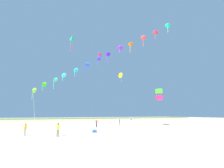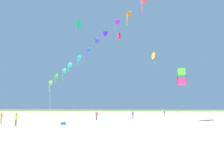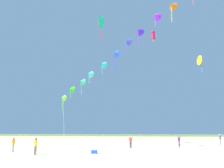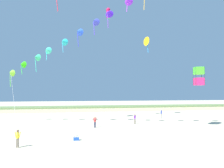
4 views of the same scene
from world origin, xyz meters
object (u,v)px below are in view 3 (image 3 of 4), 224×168
person_near_left (36,145)px  beach_cooler (94,151)px  person_far_left (131,141)px  large_kite_mid_trail (100,22)px  large_kite_high_solo (153,36)px  person_mid_center (179,141)px  large_kite_low_lead (201,61)px  person_far_right (13,144)px  person_near_right (220,139)px

person_near_left → beach_cooler: (5.35, 2.16, -0.71)m
person_far_left → large_kite_mid_trail: (-5.47, 5.04, 20.13)m
large_kite_high_solo → person_mid_center: bearing=-68.1°
person_far_left → large_kite_low_lead: bearing=45.7°
large_kite_mid_trail → large_kite_low_lead: bearing=24.0°
person_near_left → large_kite_high_solo: size_ratio=0.70×
person_near_left → large_kite_mid_trail: large_kite_mid_trail is taller
large_kite_low_lead → beach_cooler: large_kite_low_lead is taller
person_far_right → beach_cooler: bearing=-1.1°
person_near_right → large_kite_low_lead: large_kite_low_lead is taller
person_near_right → person_far_left: (-14.13, -9.29, -0.08)m
person_far_right → beach_cooler: size_ratio=2.60×
person_near_right → beach_cooler: 24.78m
person_near_right → large_kite_mid_trail: 28.35m
person_near_left → large_kite_low_lead: (21.38, 23.87, 14.71)m
large_kite_high_solo → person_far_left: bearing=-111.5°
person_mid_center → person_far_left: bearing=-159.1°
large_kite_mid_trail → person_mid_center: bearing=-11.5°
person_far_right → person_near_right: bearing=33.8°
person_mid_center → person_far_right: size_ratio=1.02×
person_near_right → large_kite_mid_trail: size_ratio=0.42×
large_kite_mid_trail → person_near_right: bearing=12.3°
person_far_left → large_kite_mid_trail: size_ratio=0.38×
large_kite_mid_trail → person_near_left: bearing=-100.8°
person_far_left → large_kite_high_solo: bearing=68.5°
large_kite_low_lead → beach_cooler: bearing=-126.4°
person_mid_center → person_far_left: person_far_left is taller
person_near_right → beach_cooler: size_ratio=3.02×
large_kite_low_lead → large_kite_high_solo: bearing=-158.9°
person_near_right → person_near_left: bearing=-138.6°
person_near_right → large_kite_mid_trail: large_kite_mid_trail is taller
person_far_right → beach_cooler: person_far_right is taller
large_kite_low_lead → large_kite_mid_trail: bearing=-156.0°
person_near_left → beach_cooler: size_ratio=2.78×
person_mid_center → large_kite_low_lead: 19.25m
person_far_left → person_near_left: bearing=-128.5°
large_kite_mid_trail → beach_cooler: large_kite_mid_trail is taller
person_far_left → large_kite_low_lead: large_kite_low_lead is taller
person_far_left → beach_cooler: bearing=-110.2°
person_near_left → person_near_right: size_ratio=0.92×
large_kite_low_lead → beach_cooler: 31.09m
large_kite_high_solo → person_far_right: bearing=-131.6°
person_near_right → beach_cooler: person_near_right is taller
person_near_right → person_far_left: 16.91m
large_kite_low_lead → person_far_right: bearing=-139.4°
large_kite_mid_trail → beach_cooler: size_ratio=7.24×
large_kite_mid_trail → large_kite_high_solo: bearing=26.7°
person_mid_center → person_far_left: 7.17m
person_near_right → person_far_right: person_near_right is taller
person_near_right → large_kite_low_lead: bearing=107.1°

